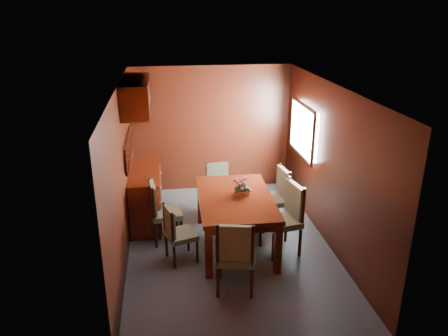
{
  "coord_description": "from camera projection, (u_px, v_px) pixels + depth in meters",
  "views": [
    {
      "loc": [
        -0.88,
        -5.75,
        3.45
      ],
      "look_at": [
        0.0,
        0.53,
        1.05
      ],
      "focal_mm": 35.0,
      "sensor_mm": 36.0,
      "label": 1
    }
  ],
  "objects": [
    {
      "name": "chair_foot",
      "position": [
        219.0,
        185.0,
        7.55
      ],
      "size": [
        0.49,
        0.48,
        0.9
      ],
      "rotation": [
        0.0,
        0.0,
        3.32
      ],
      "color": "black",
      "rests_on": "ground"
    },
    {
      "name": "chair_right_near",
      "position": [
        286.0,
        214.0,
        6.31
      ],
      "size": [
        0.58,
        0.6,
        1.08
      ],
      "rotation": [
        0.0,
        0.0,
        1.77
      ],
      "color": "black",
      "rests_on": "ground"
    },
    {
      "name": "sideboard",
      "position": [
        146.0,
        196.0,
        7.27
      ],
      "size": [
        0.48,
        1.4,
        0.9
      ],
      "primitive_type": "cube",
      "color": "#3A1207",
      "rests_on": "ground"
    },
    {
      "name": "chair_left_far",
      "position": [
        161.0,
        208.0,
        6.6
      ],
      "size": [
        0.5,
        0.52,
        0.98
      ],
      "rotation": [
        0.0,
        0.0,
        -1.45
      ],
      "color": "black",
      "rests_on": "ground"
    },
    {
      "name": "chair_right_far",
      "position": [
        276.0,
        194.0,
        7.05
      ],
      "size": [
        0.51,
        0.53,
        1.01
      ],
      "rotation": [
        0.0,
        0.0,
        1.68
      ],
      "color": "black",
      "rests_on": "ground"
    },
    {
      "name": "flower_centerpiece",
      "position": [
        242.0,
        186.0,
        6.42
      ],
      "size": [
        0.26,
        0.26,
        0.26
      ],
      "color": "#A45732",
      "rests_on": "dining_table"
    },
    {
      "name": "room_shell",
      "position": [
        219.0,
        136.0,
        6.38
      ],
      "size": [
        3.06,
        4.52,
        2.41
      ],
      "color": "black",
      "rests_on": "ground"
    },
    {
      "name": "ground",
      "position": [
        229.0,
        244.0,
        6.66
      ],
      "size": [
        4.5,
        4.5,
        0.0
      ],
      "primitive_type": "plane",
      "color": "#3F4B56",
      "rests_on": "ground"
    },
    {
      "name": "chair_head",
      "position": [
        235.0,
        253.0,
        5.38
      ],
      "size": [
        0.57,
        0.55,
        1.02
      ],
      "rotation": [
        0.0,
        0.0,
        -0.2
      ],
      "color": "black",
      "rests_on": "ground"
    },
    {
      "name": "chair_left_near",
      "position": [
        176.0,
        231.0,
        6.08
      ],
      "size": [
        0.49,
        0.5,
        0.86
      ],
      "rotation": [
        0.0,
        0.0,
        -1.27
      ],
      "color": "black",
      "rests_on": "ground"
    },
    {
      "name": "dining_table",
      "position": [
        235.0,
        204.0,
        6.41
      ],
      "size": [
        1.11,
        1.74,
        0.8
      ],
      "rotation": [
        0.0,
        0.0,
        -0.02
      ],
      "color": "#3A1207",
      "rests_on": "ground"
    }
  ]
}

